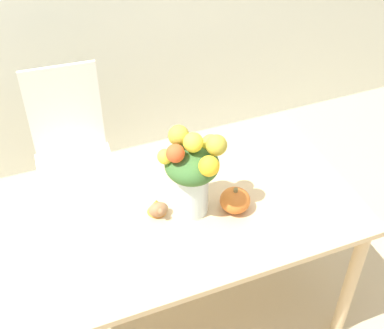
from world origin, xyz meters
TOP-DOWN VIEW (x-y plane):
  - ground_plane at (0.00, 0.00)m, footprint 12.00×12.00m
  - dining_table at (0.00, 0.00)m, footprint 1.56×0.88m
  - flower_vase at (0.07, -0.03)m, footprint 0.27×0.25m
  - pumpkin at (0.24, -0.10)m, footprint 0.13×0.13m
  - turkey_figurine at (-0.08, 0.00)m, footprint 0.08×0.11m
  - dining_chair_near_window at (-0.30, 0.84)m, footprint 0.45×0.45m

SIDE VIEW (x-z plane):
  - ground_plane at x=0.00m, z-range 0.00..0.00m
  - dining_chair_near_window at x=-0.30m, z-range 0.01..1.03m
  - dining_table at x=0.00m, z-range 0.29..1.07m
  - turkey_figurine at x=-0.08m, z-range 0.78..0.85m
  - pumpkin at x=0.24m, z-range 0.77..0.89m
  - flower_vase at x=0.07m, z-range 0.79..1.20m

